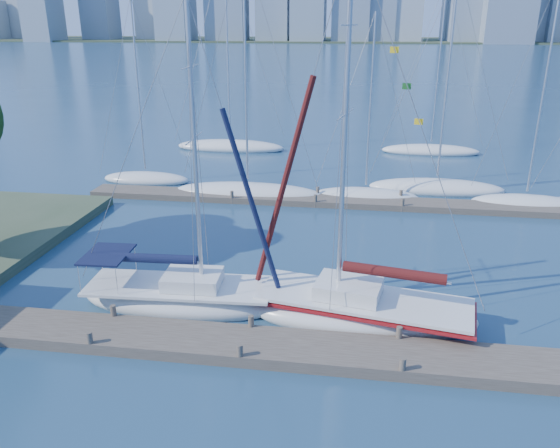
# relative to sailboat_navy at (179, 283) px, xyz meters

# --- Properties ---
(ground) EXTENTS (700.00, 700.00, 0.00)m
(ground) POSITION_rel_sailboat_navy_xyz_m (3.11, -2.64, -0.95)
(ground) COLOR #172E4B
(ground) RESTS_ON ground
(near_dock) EXTENTS (26.00, 2.00, 0.40)m
(near_dock) POSITION_rel_sailboat_navy_xyz_m (3.11, -2.64, -0.75)
(near_dock) COLOR #463D33
(near_dock) RESTS_ON ground
(far_dock) EXTENTS (30.00, 1.80, 0.36)m
(far_dock) POSITION_rel_sailboat_navy_xyz_m (5.11, 13.36, -0.77)
(far_dock) COLOR #463D33
(far_dock) RESTS_ON ground
(far_shore) EXTENTS (800.00, 100.00, 1.50)m
(far_shore) POSITION_rel_sailboat_navy_xyz_m (3.11, 317.36, -0.95)
(far_shore) COLOR #38472D
(far_shore) RESTS_ON ground
(sailboat_navy) EXTENTS (7.67, 2.83, 11.65)m
(sailboat_navy) POSITION_rel_sailboat_navy_xyz_m (0.00, 0.00, 0.00)
(sailboat_navy) COLOR silver
(sailboat_navy) RESTS_ON ground
(sailboat_maroon) EXTENTS (8.49, 4.09, 13.33)m
(sailboat_maroon) POSITION_rel_sailboat_navy_xyz_m (6.91, -0.15, 0.11)
(sailboat_maroon) COLOR silver
(sailboat_maroon) RESTS_ON ground
(bg_boat_0) EXTENTS (6.29, 3.79, 12.01)m
(bg_boat_0) POSITION_rel_sailboat_navy_xyz_m (-7.75, 16.32, -0.70)
(bg_boat_0) COLOR silver
(bg_boat_0) RESTS_ON ground
(bg_boat_1) EXTENTS (9.67, 5.05, 14.64)m
(bg_boat_1) POSITION_rel_sailboat_navy_xyz_m (-0.24, 14.15, -0.67)
(bg_boat_1) COLOR silver
(bg_boat_1) RESTS_ON ground
(bg_boat_2) EXTENTS (6.78, 4.12, 11.11)m
(bg_boat_2) POSITION_rel_sailboat_navy_xyz_m (7.01, 14.61, -0.71)
(bg_boat_2) COLOR silver
(bg_boat_2) RESTS_ON ground
(bg_boat_3) EXTENTS (8.59, 2.65, 13.59)m
(bg_boat_3) POSITION_rel_sailboat_navy_xyz_m (11.51, 16.86, -0.67)
(bg_boat_3) COLOR silver
(bg_boat_3) RESTS_ON ground
(bg_boat_4) EXTENTS (6.61, 3.94, 13.24)m
(bg_boat_4) POSITION_rel_sailboat_navy_xyz_m (16.33, 14.47, -0.68)
(bg_boat_4) COLOR silver
(bg_boat_4) RESTS_ON ground
(bg_boat_6) EXTENTS (9.52, 5.61, 16.17)m
(bg_boat_6) POSITION_rel_sailboat_navy_xyz_m (-4.35, 26.88, -0.65)
(bg_boat_6) COLOR silver
(bg_boat_6) RESTS_ON ground
(bg_boat_7) EXTENTS (8.21, 3.56, 13.67)m
(bg_boat_7) POSITION_rel_sailboat_navy_xyz_m (12.35, 27.93, -0.69)
(bg_boat_7) COLOR silver
(bg_boat_7) RESTS_ON ground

